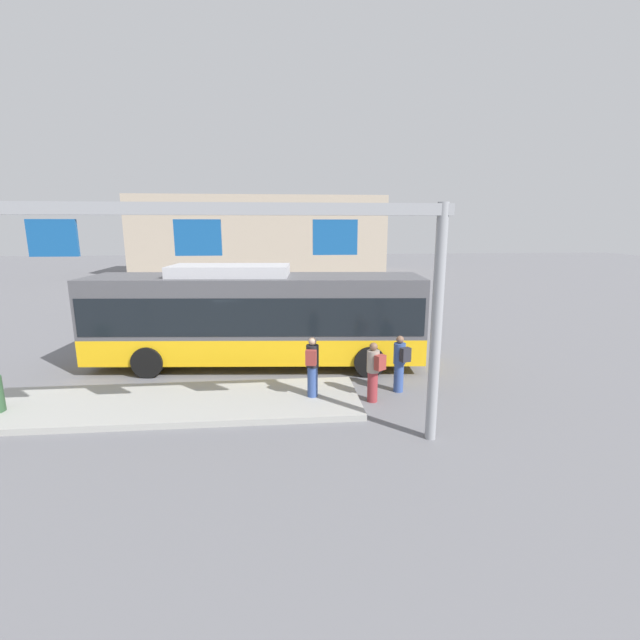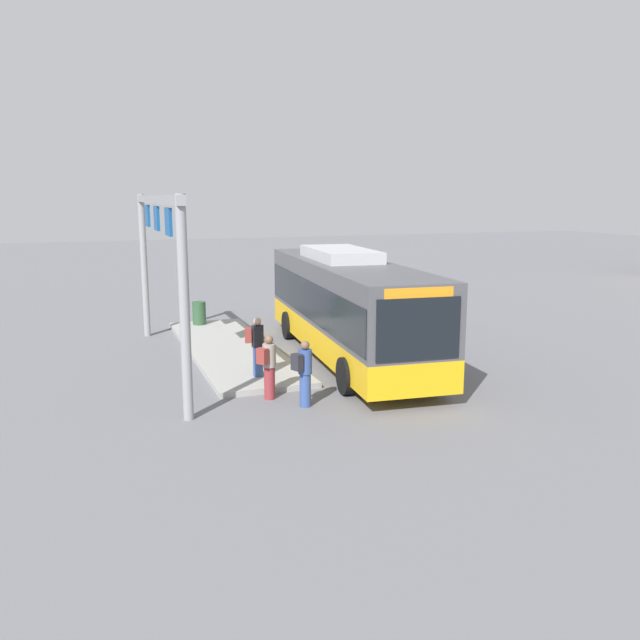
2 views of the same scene
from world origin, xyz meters
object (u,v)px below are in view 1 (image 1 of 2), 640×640
Objects in this scene: bus_main at (256,314)px; person_waiting_mid at (312,365)px; person_waiting_near at (374,371)px; person_boarding at (400,362)px.

person_waiting_mid is at bearing -59.42° from bus_main.
person_waiting_near is at bearing -42.08° from bus_main.
person_boarding is 2.63m from person_waiting_mid.
bus_main is 6.73× the size of person_waiting_mid.
person_waiting_mid is (-2.57, -0.53, 0.16)m from person_boarding.
person_waiting_near is at bearing 103.43° from person_boarding.
person_boarding is (4.21, -2.88, -0.92)m from bus_main.
bus_main is at bearing 10.31° from person_waiting_near.
person_waiting_near is (-0.91, -0.65, 0.00)m from person_boarding.
bus_main is at bearing 33.26° from person_boarding.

